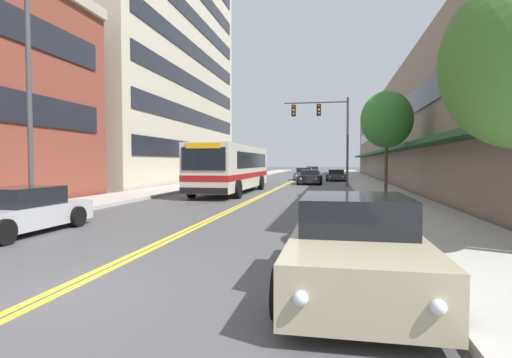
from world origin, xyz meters
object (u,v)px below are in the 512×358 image
at_px(car_silver_parked_left_near, 17,212).
at_px(car_charcoal_moving_third, 310,177).
at_px(street_tree_right_mid, 387,120).
at_px(car_dark_grey_parked_right_mid, 336,175).
at_px(street_lamp_left_near, 38,62).
at_px(car_beige_parked_right_foreground, 355,246).
at_px(city_bus, 233,166).
at_px(car_red_parked_left_far, 239,177).
at_px(car_white_moving_lead, 313,172).
at_px(car_slate_blue_moving_second, 304,174).
at_px(traffic_signal_mast, 327,124).

height_order(car_silver_parked_left_near, car_charcoal_moving_third, car_silver_parked_left_near).
distance_m(car_charcoal_moving_third, street_tree_right_mid, 15.19).
relative_size(car_dark_grey_parked_right_mid, car_charcoal_moving_third, 1.04).
distance_m(car_charcoal_moving_third, street_lamp_left_near, 26.41).
xyz_separation_m(car_silver_parked_left_near, car_beige_parked_right_foreground, (8.86, -3.14, 0.08)).
xyz_separation_m(city_bus, street_lamp_left_near, (-2.72, -13.86, 3.40)).
bearing_deg(car_red_parked_left_far, car_white_moving_lead, 74.72).
xyz_separation_m(car_white_moving_lead, street_tree_right_mid, (5.59, -34.02, 3.59)).
bearing_deg(car_silver_parked_left_near, car_beige_parked_right_foreground, -19.52).
height_order(car_beige_parked_right_foreground, car_charcoal_moving_third, car_beige_parked_right_foreground).
bearing_deg(car_dark_grey_parked_right_mid, street_lamp_left_near, -106.30).
bearing_deg(car_red_parked_left_far, car_slate_blue_moving_second, 58.65).
xyz_separation_m(car_white_moving_lead, traffic_signal_mast, (2.29, -23.84, 4.36)).
xyz_separation_m(car_slate_blue_moving_second, street_tree_right_mid, (5.91, -22.08, 3.59)).
distance_m(car_charcoal_moving_third, traffic_signal_mast, 5.97).
bearing_deg(traffic_signal_mast, car_charcoal_moving_third, 111.65).
bearing_deg(car_charcoal_moving_third, car_silver_parked_left_near, -103.69).
bearing_deg(traffic_signal_mast, car_red_parked_left_far, 158.40).
xyz_separation_m(city_bus, car_dark_grey_parked_right_mid, (6.68, 18.27, -1.13)).
xyz_separation_m(city_bus, car_silver_parked_left_near, (-2.16, -15.44, -1.10)).
distance_m(city_bus, car_dark_grey_parked_right_mid, 19.49).
distance_m(car_white_moving_lead, street_tree_right_mid, 34.66).
bearing_deg(car_charcoal_moving_third, car_white_moving_lead, 92.26).
bearing_deg(car_silver_parked_left_near, car_dark_grey_parked_right_mid, 75.30).
relative_size(car_silver_parked_left_near, car_charcoal_moving_third, 0.98).
bearing_deg(street_lamp_left_near, car_red_parked_left_far, 88.60).
relative_size(traffic_signal_mast, street_tree_right_mid, 1.27).
relative_size(car_red_parked_left_far, car_beige_parked_right_foreground, 0.92).
xyz_separation_m(car_slate_blue_moving_second, traffic_signal_mast, (2.61, -11.90, 4.36)).
distance_m(car_white_moving_lead, street_lamp_left_near, 45.77).
height_order(car_red_parked_left_far, car_dark_grey_parked_right_mid, car_red_parked_left_far).
bearing_deg(street_tree_right_mid, car_red_parked_left_far, 130.15).
bearing_deg(car_white_moving_lead, city_bus, -96.44).
bearing_deg(car_slate_blue_moving_second, car_charcoal_moving_third, -82.23).
bearing_deg(car_dark_grey_parked_right_mid, car_slate_blue_moving_second, 163.09).
bearing_deg(car_silver_parked_left_near, traffic_signal_mast, 70.75).
bearing_deg(street_lamp_left_near, car_slate_blue_moving_second, 79.87).
xyz_separation_m(car_red_parked_left_far, car_beige_parked_right_foreground, (8.82, -29.15, 0.08)).
bearing_deg(street_tree_right_mid, car_dark_grey_parked_right_mid, 96.62).
distance_m(car_red_parked_left_far, street_tree_right_mid, 17.81).
height_order(city_bus, car_dark_grey_parked_right_mid, city_bus).
height_order(car_beige_parked_right_foreground, street_lamp_left_near, street_lamp_left_near).
bearing_deg(car_red_parked_left_far, car_beige_parked_right_foreground, -73.16).
bearing_deg(car_beige_parked_right_foreground, city_bus, 109.83).
bearing_deg(car_red_parked_left_far, car_silver_parked_left_near, -90.09).
bearing_deg(traffic_signal_mast, car_dark_grey_parked_right_mid, 85.47).
xyz_separation_m(car_silver_parked_left_near, street_lamp_left_near, (-0.55, 1.58, 4.50)).
height_order(street_lamp_left_near, street_tree_right_mid, street_lamp_left_near).
height_order(car_beige_parked_right_foreground, car_white_moving_lead, car_beige_parked_right_foreground).
bearing_deg(car_slate_blue_moving_second, city_bus, -99.44).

